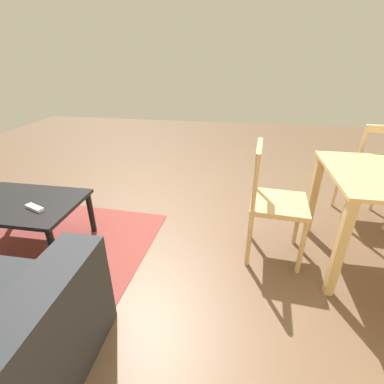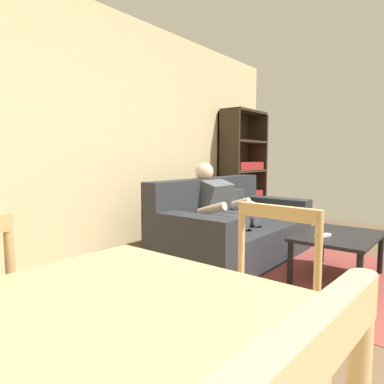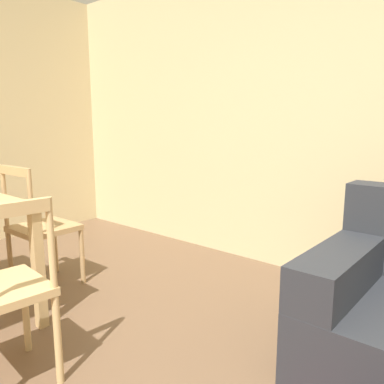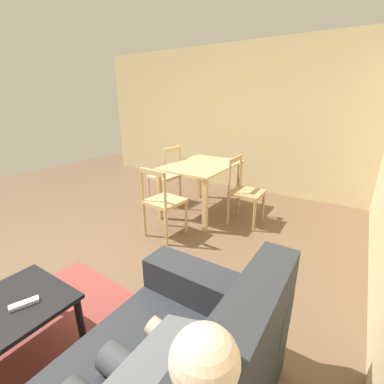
{
  "view_description": "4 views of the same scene",
  "coord_description": "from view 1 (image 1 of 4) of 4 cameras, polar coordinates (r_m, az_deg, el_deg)",
  "views": [
    {
      "loc": [
        -0.51,
        2.46,
        1.51
      ],
      "look_at": [
        -0.31,
        1.26,
        0.9
      ],
      "focal_mm": 26.25,
      "sensor_mm": 36.0,
      "label": 1
    },
    {
      "loc": [
        -2.06,
        -0.15,
        1.13
      ],
      "look_at": [
        -0.31,
        1.26,
        0.9
      ],
      "focal_mm": 31.79,
      "sensor_mm": 36.0,
      "label": 2
    },
    {
      "loc": [
        0.91,
        -0.18,
        1.24
      ],
      "look_at": [
        -0.31,
        1.26,
        0.9
      ],
      "focal_mm": 35.77,
      "sensor_mm": 36.0,
      "label": 3
    },
    {
      "loc": [
        1.55,
        2.46,
        1.68
      ],
      "look_at": [
        -0.31,
        1.26,
        0.9
      ],
      "focal_mm": 24.65,
      "sensor_mm": 36.0,
      "label": 4
    }
  ],
  "objects": [
    {
      "name": "area_rug",
      "position": [
        2.85,
        -29.41,
        -9.19
      ],
      "size": [
        2.06,
        1.49,
        0.01
      ],
      "primitive_type": "cube",
      "rotation": [
        0.0,
        0.0,
        -0.05
      ],
      "color": "brown",
      "rests_on": "ground_plane"
    },
    {
      "name": "ground_plane",
      "position": [
        2.93,
        -1.98,
        -4.41
      ],
      "size": [
        8.59,
        8.59,
        0.0
      ],
      "primitive_type": "plane",
      "color": "brown"
    },
    {
      "name": "dining_chair_by_doorway",
      "position": [
        3.12,
        32.45,
        2.96
      ],
      "size": [
        0.44,
        0.44,
        0.97
      ],
      "color": "#D1B27F",
      "rests_on": "ground_plane"
    },
    {
      "name": "tv_remote",
      "position": [
        2.48,
        -29.36,
        -2.79
      ],
      "size": [
        0.18,
        0.11,
        0.02
      ],
      "primitive_type": "cube",
      "rotation": [
        0.0,
        0.0,
        1.19
      ],
      "color": "white",
      "rests_on": "coffee_table"
    },
    {
      "name": "dining_chair_facing_couch",
      "position": [
        2.24,
        16.48,
        -2.22
      ],
      "size": [
        0.45,
        0.45,
        0.92
      ],
      "color": "tan",
      "rests_on": "ground_plane"
    },
    {
      "name": "coffee_table",
      "position": [
        2.68,
        -31.14,
        -2.75
      ],
      "size": [
        0.92,
        0.64,
        0.42
      ],
      "color": "black",
      "rests_on": "ground_plane"
    }
  ]
}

